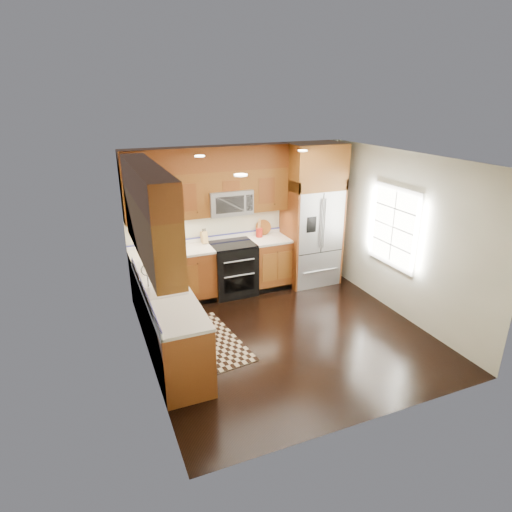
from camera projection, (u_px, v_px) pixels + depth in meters
name	position (u px, v px, depth m)	size (l,w,h in m)	color
ground	(286.00, 334.00, 6.45)	(4.00, 4.00, 0.00)	black
wall_back	(239.00, 218.00, 7.72)	(4.00, 0.02, 2.60)	silver
wall_left	(143.00, 275.00, 5.27)	(0.02, 4.00, 2.60)	silver
wall_right	(403.00, 236.00, 6.70)	(0.02, 4.00, 2.60)	silver
window	(394.00, 227.00, 6.83)	(0.04, 1.10, 1.30)	white
base_cabinets	(190.00, 297.00, 6.62)	(2.85, 3.00, 0.90)	brown
countertop	(195.00, 265.00, 6.61)	(2.86, 3.01, 0.04)	silver
upper_cabinets	(186.00, 193.00, 6.26)	(2.85, 3.00, 1.15)	brown
range	(233.00, 269.00, 7.63)	(0.76, 0.67, 0.95)	black
microwave	(229.00, 202.00, 7.32)	(0.76, 0.40, 0.42)	#B2B2B7
refrigerator	(312.00, 215.00, 7.86)	(0.98, 0.75, 2.60)	#B2B2B7
sink_faucet	(163.00, 287.00, 5.67)	(0.54, 0.44, 0.37)	#B2B2B7
rug	(205.00, 342.00, 6.22)	(0.93, 1.55, 0.01)	black
knife_block	(204.00, 237.00, 7.47)	(0.10, 0.14, 0.26)	tan
utensil_crock	(259.00, 231.00, 7.79)	(0.13, 0.13, 0.34)	#9E1E13
cutting_board	(263.00, 234.00, 7.95)	(0.29, 0.29, 0.02)	brown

